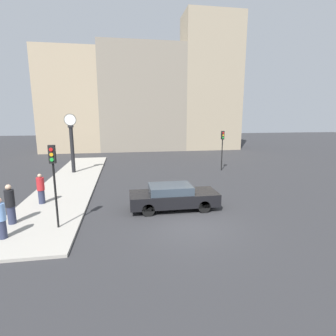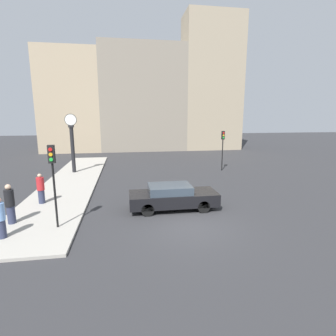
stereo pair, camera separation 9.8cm
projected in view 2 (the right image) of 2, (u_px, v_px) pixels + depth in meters
The scene contains 10 objects.
ground_plane at pixel (189, 225), 12.01m from camera, with size 120.00×120.00×0.00m, color #2D2D30.
sidewalk_corner at pixel (72, 181), 19.76m from camera, with size 3.71×22.28×0.13m, color #A39E93.
building_row at pixel (151, 94), 37.21m from camera, with size 27.99×5.00×18.88m.
sedan_car at pixel (173, 197), 13.99m from camera, with size 4.67×1.82×1.34m.
traffic_light_near at pixel (53, 169), 11.02m from camera, with size 0.26×0.24×3.62m.
traffic_light_far at pixel (223, 142), 23.51m from camera, with size 0.26×0.24×3.60m.
street_clock at pixel (72, 143), 22.23m from camera, with size 0.97×0.40×4.96m.
pedestrian_red_top at pixel (41, 189), 14.51m from camera, with size 0.40×0.40×1.69m.
pedestrian_blue_stripe at pixel (0, 218), 10.35m from camera, with size 0.38×0.38×1.69m.
pedestrian_black_jacket at pixel (10, 204), 11.76m from camera, with size 0.40×0.40×1.83m.
Camera 2 is at (-2.77, -10.95, 4.95)m, focal length 28.00 mm.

